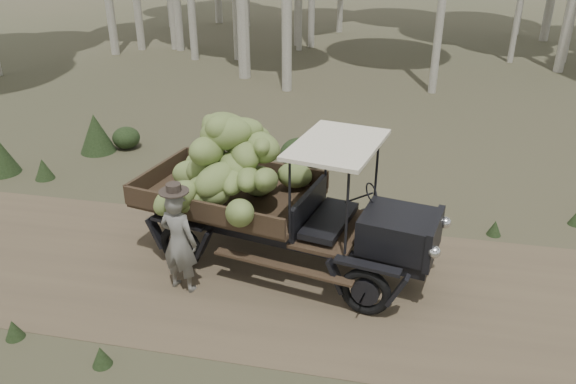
# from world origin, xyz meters

# --- Properties ---
(ground) EXTENTS (120.00, 120.00, 0.00)m
(ground) POSITION_xyz_m (0.00, 0.00, 0.00)
(ground) COLOR #473D2B
(ground) RESTS_ON ground
(dirt_track) EXTENTS (70.00, 4.00, 0.01)m
(dirt_track) POSITION_xyz_m (0.00, 0.00, 0.00)
(dirt_track) COLOR brown
(dirt_track) RESTS_ON ground
(banana_truck) EXTENTS (5.33, 2.97, 2.64)m
(banana_truck) POSITION_xyz_m (-2.26, 0.63, 1.53)
(banana_truck) COLOR black
(banana_truck) RESTS_ON ground
(farmer) EXTENTS (0.70, 0.54, 1.86)m
(farmer) POSITION_xyz_m (-3.14, -0.51, 0.88)
(farmer) COLOR #616059
(farmer) RESTS_ON ground
(undergrowth) EXTENTS (20.61, 18.55, 1.19)m
(undergrowth) POSITION_xyz_m (-2.10, -2.21, 0.49)
(undergrowth) COLOR #233319
(undergrowth) RESTS_ON ground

